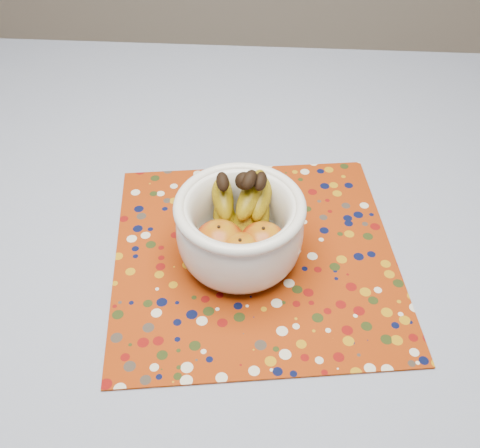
% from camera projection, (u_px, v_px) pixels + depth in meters
% --- Properties ---
extents(table, '(1.20, 1.20, 0.75)m').
position_uv_depth(table, '(218.00, 257.00, 1.04)').
color(table, brown).
rests_on(table, ground).
extents(tablecloth, '(1.32, 1.32, 0.01)m').
position_uv_depth(tablecloth, '(217.00, 226.00, 0.99)').
color(tablecloth, slate).
rests_on(tablecloth, table).
extents(placemat, '(0.52, 0.52, 0.00)m').
position_uv_depth(placemat, '(255.00, 255.00, 0.93)').
color(placemat, '#882A07').
rests_on(placemat, tablecloth).
extents(fruit_bowl, '(0.20, 0.21, 0.16)m').
position_uv_depth(fruit_bowl, '(241.00, 225.00, 0.88)').
color(fruit_bowl, white).
rests_on(fruit_bowl, placemat).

